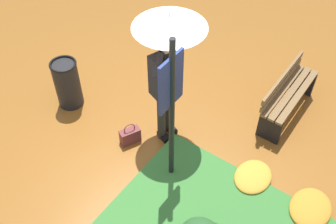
{
  "coord_description": "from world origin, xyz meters",
  "views": [
    {
      "loc": [
        -3.11,
        -2.56,
        4.7
      ],
      "look_at": [
        -0.09,
        -0.41,
        0.85
      ],
      "focal_mm": 43.28,
      "sensor_mm": 36.0,
      "label": 1
    }
  ],
  "objects": [
    {
      "name": "ground_plane",
      "position": [
        0.0,
        0.0,
        0.0
      ],
      "size": [
        18.0,
        18.0,
        0.0
      ],
      "primitive_type": "plane",
      "color": "brown"
    },
    {
      "name": "park_bench",
      "position": [
        1.64,
        -1.44,
        0.4
      ],
      "size": [
        1.4,
        0.37,
        0.75
      ],
      "color": "black",
      "rests_on": "ground_plane"
    },
    {
      "name": "info_sign_post",
      "position": [
        -0.37,
        -0.65,
        1.44
      ],
      "size": [
        0.44,
        0.07,
        2.3
      ],
      "color": "black",
      "rests_on": "ground_plane"
    },
    {
      "name": "person_with_umbrella",
      "position": [
        0.27,
        -0.14,
        1.55
      ],
      "size": [
        0.96,
        0.96,
        2.04
      ],
      "color": "#2D2823",
      "rests_on": "ground_plane"
    },
    {
      "name": "handbag",
      "position": [
        -0.24,
        0.17,
        0.13
      ],
      "size": [
        0.33,
        0.26,
        0.37
      ],
      "color": "brown",
      "rests_on": "ground_plane"
    },
    {
      "name": "leaf_pile_by_bench",
      "position": [
        0.19,
        -2.48,
        0.07
      ],
      "size": [
        0.65,
        0.52,
        0.14
      ],
      "color": "#C68428",
      "rests_on": "ground_plane"
    },
    {
      "name": "leaf_pile_near_person",
      "position": [
        0.2,
        -1.64,
        0.07
      ],
      "size": [
        0.61,
        0.49,
        0.13
      ],
      "color": "gold",
      "rests_on": "ground_plane"
    },
    {
      "name": "trash_bin",
      "position": [
        -0.16,
        1.49,
        0.42
      ],
      "size": [
        0.42,
        0.42,
        0.83
      ],
      "color": "black",
      "rests_on": "ground_plane"
    }
  ]
}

